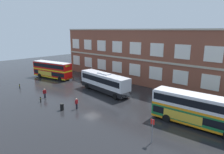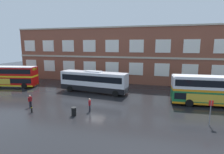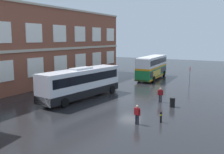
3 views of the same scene
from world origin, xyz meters
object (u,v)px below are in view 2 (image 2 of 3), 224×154
object	(u,v)px
double_decker_middle	(214,90)
safety_bollard_west	(32,109)
second_passenger	(30,101)
waiting_passenger	(90,104)
bus_stand_flag	(210,110)
station_litter_bin	(74,112)
double_decker_near	(9,76)
touring_coach	(94,82)

from	to	relation	value
double_decker_middle	safety_bollard_west	bearing A→B (deg)	-157.34
double_decker_middle	second_passenger	size ratio (longest dim) A/B	6.57
waiting_passenger	safety_bollard_west	xyz separation A→B (m)	(-6.71, -2.37, -0.44)
bus_stand_flag	second_passenger	bearing A→B (deg)	-178.59
bus_stand_flag	station_litter_bin	world-z (taller)	bus_stand_flag
second_passenger	bus_stand_flag	distance (m)	21.72
waiting_passenger	bus_stand_flag	world-z (taller)	bus_stand_flag
double_decker_near	double_decker_middle	world-z (taller)	same
double_decker_middle	second_passenger	distance (m)	24.84
double_decker_middle	station_litter_bin	xyz separation A→B (m)	(-16.65, -8.64, -1.63)
waiting_passenger	second_passenger	world-z (taller)	same
waiting_passenger	double_decker_middle	bearing A→B (deg)	24.03
second_passenger	safety_bollard_west	bearing A→B (deg)	-46.60
double_decker_middle	second_passenger	world-z (taller)	double_decker_middle
touring_coach	second_passenger	world-z (taller)	touring_coach
double_decker_near	bus_stand_flag	world-z (taller)	double_decker_near
touring_coach	second_passenger	bearing A→B (deg)	-118.34
double_decker_near	station_litter_bin	size ratio (longest dim) A/B	10.96
safety_bollard_west	double_decker_middle	bearing A→B (deg)	22.66
double_decker_middle	touring_coach	world-z (taller)	double_decker_middle
station_litter_bin	touring_coach	bearing A→B (deg)	99.25
double_decker_near	double_decker_middle	size ratio (longest dim) A/B	1.01
double_decker_near	touring_coach	bearing A→B (deg)	2.20
touring_coach	safety_bollard_west	bearing A→B (deg)	-108.19
touring_coach	double_decker_middle	bearing A→B (deg)	-6.34
double_decker_near	waiting_passenger	world-z (taller)	double_decker_near
touring_coach	second_passenger	distance (m)	11.03
bus_stand_flag	station_litter_bin	distance (m)	14.87
second_passenger	station_litter_bin	bearing A→B (deg)	-8.31
double_decker_middle	waiting_passenger	bearing A→B (deg)	-155.97
bus_stand_flag	station_litter_bin	size ratio (longest dim) A/B	2.62
double_decker_near	safety_bollard_west	world-z (taller)	double_decker_near
second_passenger	double_decker_middle	bearing A→B (deg)	17.91
double_decker_middle	touring_coach	size ratio (longest dim) A/B	0.92
double_decker_middle	double_decker_near	bearing A→B (deg)	177.85
touring_coach	safety_bollard_west	distance (m)	11.95
double_decker_middle	bus_stand_flag	distance (m)	7.36
bus_stand_flag	safety_bollard_west	world-z (taller)	bus_stand_flag
second_passenger	safety_bollard_west	xyz separation A→B (m)	(1.51, -1.60, -0.44)
touring_coach	station_litter_bin	size ratio (longest dim) A/B	11.84
station_litter_bin	double_decker_near	bearing A→B (deg)	152.85
touring_coach	bus_stand_flag	distance (m)	18.85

